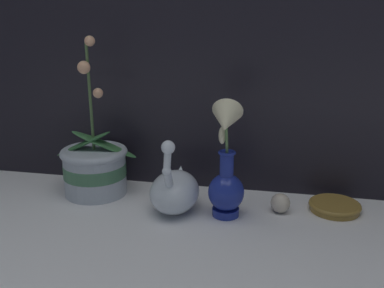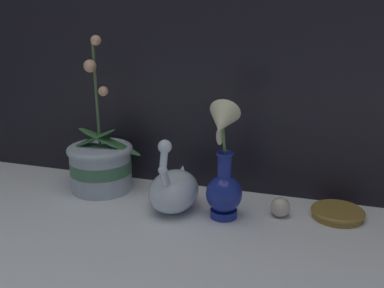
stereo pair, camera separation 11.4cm
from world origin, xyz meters
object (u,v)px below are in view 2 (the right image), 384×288
(orchid_potted_plant, at_px, (101,163))
(glass_sphere, at_px, (280,207))
(swan_figurine, at_px, (174,189))
(amber_dish, at_px, (338,213))
(blue_vase, at_px, (223,174))

(orchid_potted_plant, bearing_deg, glass_sphere, -2.53)
(orchid_potted_plant, height_order, swan_figurine, orchid_potted_plant)
(swan_figurine, relative_size, glass_sphere, 4.14)
(orchid_potted_plant, xyz_separation_m, amber_dish, (0.66, 0.02, -0.07))
(blue_vase, relative_size, amber_dish, 2.30)
(orchid_potted_plant, relative_size, blue_vase, 1.43)
(blue_vase, xyz_separation_m, glass_sphere, (0.14, 0.06, -0.10))
(amber_dish, bearing_deg, orchid_potted_plant, -178.64)
(orchid_potted_plant, xyz_separation_m, blue_vase, (0.38, -0.08, 0.04))
(glass_sphere, bearing_deg, orchid_potted_plant, 177.47)
(swan_figurine, bearing_deg, amber_dish, 11.12)
(glass_sphere, bearing_deg, blue_vase, -157.62)
(swan_figurine, bearing_deg, glass_sphere, 8.87)
(swan_figurine, bearing_deg, blue_vase, -5.97)
(swan_figurine, distance_m, glass_sphere, 0.27)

